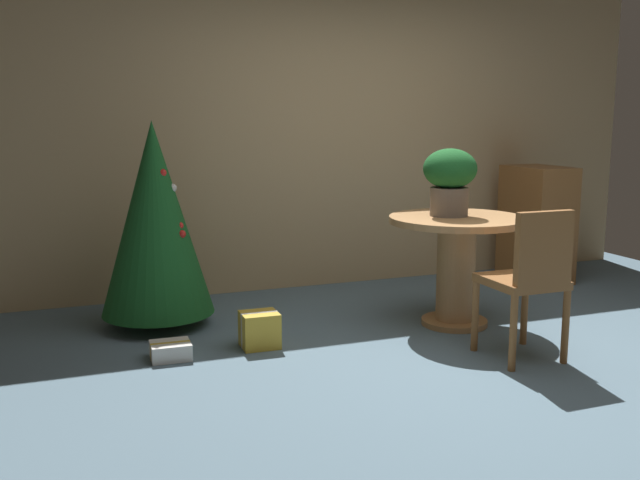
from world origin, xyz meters
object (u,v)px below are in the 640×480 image
object	(u,v)px
round_dining_table	(456,255)
flower_vase	(450,177)
holiday_tree	(155,219)
gift_box_gold	(260,330)
wooden_chair_near	(529,276)
gift_box_cream	(171,351)
wooden_cabinet	(537,224)

from	to	relation	value
round_dining_table	flower_vase	distance (m)	0.55
holiday_tree	gift_box_gold	size ratio (longest dim) A/B	5.94
flower_vase	gift_box_gold	size ratio (longest dim) A/B	1.94
wooden_chair_near	gift_box_cream	distance (m)	2.22
wooden_chair_near	wooden_cabinet	xyz separation A→B (m)	(1.43, 1.80, -0.02)
round_dining_table	wooden_chair_near	bearing A→B (deg)	-90.00
wooden_chair_near	gift_box_gold	xyz separation A→B (m)	(-1.44, 0.83, -0.42)
gift_box_cream	holiday_tree	bearing A→B (deg)	86.75
round_dining_table	holiday_tree	distance (m)	2.12
flower_vase	gift_box_cream	bearing A→B (deg)	-177.92
flower_vase	wooden_cabinet	world-z (taller)	flower_vase
gift_box_cream	round_dining_table	bearing A→B (deg)	0.31
holiday_tree	gift_box_cream	world-z (taller)	holiday_tree
wooden_chair_near	gift_box_gold	distance (m)	1.71
gift_box_gold	gift_box_cream	xyz separation A→B (m)	(-0.57, -0.02, -0.06)
round_dining_table	holiday_tree	size ratio (longest dim) A/B	0.66
flower_vase	gift_box_cream	world-z (taller)	flower_vase
wooden_chair_near	flower_vase	bearing A→B (deg)	92.41
flower_vase	wooden_chair_near	distance (m)	1.02
round_dining_table	gift_box_cream	world-z (taller)	round_dining_table
wooden_chair_near	holiday_tree	world-z (taller)	holiday_tree
round_dining_table	gift_box_cream	xyz separation A→B (m)	(-2.02, -0.01, -0.46)
round_dining_table	gift_box_cream	size ratio (longest dim) A/B	3.84
gift_box_cream	wooden_cabinet	world-z (taller)	wooden_cabinet
holiday_tree	wooden_cabinet	world-z (taller)	holiday_tree
wooden_chair_near	gift_box_cream	world-z (taller)	wooden_chair_near
gift_box_cream	wooden_chair_near	bearing A→B (deg)	-21.84
holiday_tree	gift_box_gold	distance (m)	1.11
flower_vase	holiday_tree	world-z (taller)	holiday_tree
wooden_chair_near	holiday_tree	distance (m)	2.52
round_dining_table	gift_box_gold	bearing A→B (deg)	179.56
wooden_cabinet	gift_box_gold	bearing A→B (deg)	-161.40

